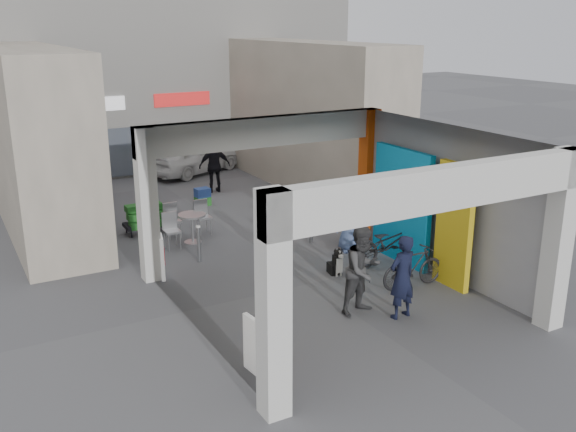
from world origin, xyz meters
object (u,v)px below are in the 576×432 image
border_collie (336,264)px  man_back_turned (363,270)px  man_with_dog (402,277)px  cafe_set (184,228)px  bicycle_rear (413,267)px  man_elderly (351,220)px  man_crates (215,166)px  produce_stand (146,222)px  white_van (193,156)px  bicycle_front (389,243)px

border_collie → man_back_turned: 2.13m
border_collie → man_with_dog: bearing=-81.7°
cafe_set → bicycle_rear: size_ratio=0.98×
border_collie → man_elderly: 1.78m
man_crates → bicycle_rear: size_ratio=1.16×
man_crates → produce_stand: bearing=51.7°
cafe_set → man_elderly: man_elderly is taller
cafe_set → man_elderly: bearing=-39.8°
man_elderly → produce_stand: bearing=159.5°
white_van → bicycle_front: bearing=158.7°
man_crates → man_with_dog: bearing=95.8°
cafe_set → bicycle_front: (3.69, -4.13, 0.22)m
produce_stand → man_back_turned: bearing=-95.5°
produce_stand → man_back_turned: size_ratio=0.65×
bicycle_rear → man_with_dog: bearing=134.5°
bicycle_front → produce_stand: bearing=43.7°
produce_stand → bicycle_front: size_ratio=0.57×
border_collie → man_elderly: (1.22, 1.17, 0.57)m
border_collie → man_with_dog: man_with_dog is taller
cafe_set → man_back_turned: (1.59, -5.97, 0.58)m
cafe_set → white_van: white_van is taller
bicycle_front → white_van: white_van is taller
man_back_turned → man_crates: bearing=74.3°
bicycle_rear → border_collie: bearing=39.6°
produce_stand → white_van: 7.24m
man_back_turned → man_elderly: bearing=49.6°
man_elderly → white_van: (-0.37, 10.14, -0.16)m
man_back_turned → white_van: size_ratio=0.46×
border_collie → bicycle_front: bicycle_front is taller
white_van → man_with_dog: bearing=151.7°
produce_stand → bicycle_rear: 7.72m
cafe_set → man_with_dog: size_ratio=0.91×
bicycle_rear → white_van: size_ratio=0.40×
border_collie → man_elderly: man_elderly is taller
bicycle_rear → bicycle_front: bearing=-13.2°
man_with_dog → bicycle_front: bearing=-129.1°
produce_stand → man_with_dog: size_ratio=0.70×
cafe_set → bicycle_rear: bicycle_rear is taller
man_with_dog → man_elderly: size_ratio=1.03×
man_back_turned → man_crates: 10.29m
produce_stand → man_back_turned: man_back_turned is taller
man_elderly → bicycle_front: size_ratio=0.79×
cafe_set → produce_stand: 1.31m
produce_stand → man_with_dog: bearing=-93.1°
produce_stand → man_with_dog: 8.17m
produce_stand → man_crates: bearing=19.3°
border_collie → man_back_turned: size_ratio=0.37×
bicycle_front → border_collie: bearing=90.3°
man_with_dog → man_elderly: (1.31, 3.67, -0.02)m
border_collie → bicycle_rear: bearing=-42.6°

